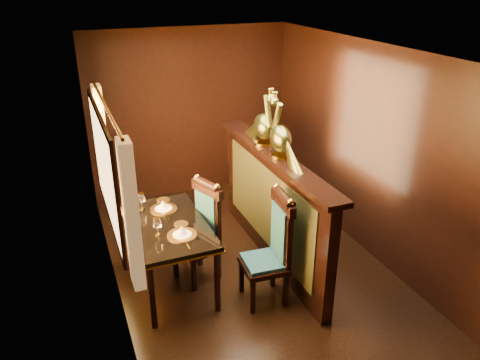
# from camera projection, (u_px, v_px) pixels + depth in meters

# --- Properties ---
(ground) EXTENTS (5.00, 5.00, 0.00)m
(ground) POSITION_uv_depth(u_px,v_px,m) (256.00, 276.00, 5.36)
(ground) COLOR black
(ground) RESTS_ON ground
(room_shell) EXTENTS (3.04, 5.04, 2.52)m
(room_shell) POSITION_uv_depth(u_px,v_px,m) (250.00, 147.00, 4.70)
(room_shell) COLOR black
(room_shell) RESTS_ON ground
(partition) EXTENTS (0.26, 2.70, 1.36)m
(partition) POSITION_uv_depth(u_px,v_px,m) (272.00, 205.00, 5.43)
(partition) COLOR black
(partition) RESTS_ON ground
(dining_table) EXTENTS (0.82, 1.33, 0.98)m
(dining_table) POSITION_uv_depth(u_px,v_px,m) (168.00, 230.00, 4.92)
(dining_table) COLOR black
(dining_table) RESTS_ON ground
(chair_left) EXTENTS (0.47, 0.50, 1.24)m
(chair_left) POSITION_uv_depth(u_px,v_px,m) (275.00, 245.00, 4.77)
(chair_left) COLOR black
(chair_left) RESTS_ON ground
(chair_right) EXTENTS (0.55, 0.56, 1.18)m
(chair_right) POSITION_uv_depth(u_px,v_px,m) (203.00, 227.00, 5.16)
(chair_right) COLOR black
(chair_right) RESTS_ON ground
(peacock_left) EXTENTS (0.22, 0.57, 0.68)m
(peacock_left) POSITION_uv_depth(u_px,v_px,m) (281.00, 127.00, 4.90)
(peacock_left) COLOR #1A4E2D
(peacock_left) RESTS_ON partition
(peacock_right) EXTENTS (0.22, 0.59, 0.70)m
(peacock_right) POSITION_uv_depth(u_px,v_px,m) (264.00, 115.00, 5.26)
(peacock_right) COLOR #1A4E2D
(peacock_right) RESTS_ON partition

